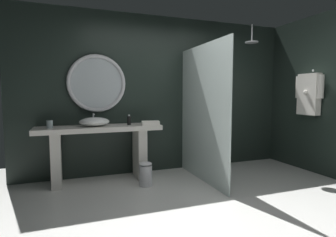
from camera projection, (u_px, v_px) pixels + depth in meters
ground_plane at (219, 213)px, 2.99m from camera, size 5.76×5.76×0.00m
back_wall_panel at (163, 95)px, 4.65m from camera, size 4.80×0.10×2.60m
side_wall_right at (322, 95)px, 4.40m from camera, size 0.10×2.47×2.60m
vanity_counter at (100, 145)px, 4.04m from camera, size 1.81×0.50×0.84m
vessel_sink at (94, 122)px, 3.98m from camera, size 0.44×0.36×0.18m
tumbler_cup at (50, 124)px, 3.75m from camera, size 0.08×0.08×0.11m
soap_dispenser at (129, 120)px, 4.13m from camera, size 0.06×0.06×0.16m
round_wall_mirror at (97, 83)px, 4.18m from camera, size 0.89×0.06×0.89m
shower_glass_panel at (203, 113)px, 4.05m from camera, size 0.02×1.50×2.04m
rain_shower_head at (252, 41)px, 4.64m from camera, size 0.22×0.22×0.31m
hanging_bathrobe at (309, 93)px, 4.47m from camera, size 0.20×0.53×0.75m
toilet at (210, 155)px, 4.72m from camera, size 0.40×0.59×0.55m
waste_bin at (146, 174)px, 3.87m from camera, size 0.19×0.19×0.35m
folded_hand_towel at (151, 123)px, 4.13m from camera, size 0.29×0.20×0.06m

